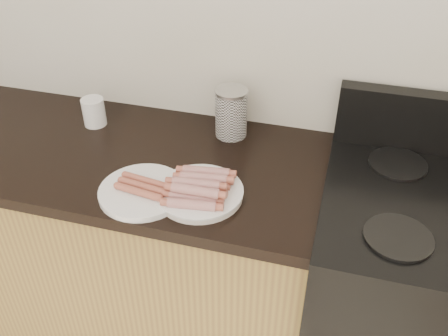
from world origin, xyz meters
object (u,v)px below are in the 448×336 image
(main_plate, at_px, (200,194))
(mug, at_px, (94,112))
(stove, at_px, (422,312))
(side_plate, at_px, (143,191))
(canister, at_px, (231,113))

(main_plate, bearing_deg, mug, 149.27)
(stove, distance_m, side_plate, 1.01)
(stove, xyz_separation_m, main_plate, (-0.73, -0.13, 0.45))
(stove, distance_m, canister, 0.92)
(main_plate, xyz_separation_m, side_plate, (-0.16, -0.04, 0.00))
(main_plate, distance_m, mug, 0.56)
(side_plate, bearing_deg, main_plate, 12.47)
(stove, distance_m, main_plate, 0.87)
(canister, bearing_deg, main_plate, -90.32)
(side_plate, relative_size, mug, 2.59)
(main_plate, xyz_separation_m, canister, (0.00, 0.35, 0.08))
(side_plate, bearing_deg, canister, 66.73)
(side_plate, distance_m, mug, 0.46)
(side_plate, xyz_separation_m, canister, (0.17, 0.39, 0.08))
(stove, xyz_separation_m, side_plate, (-0.89, -0.17, 0.45))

